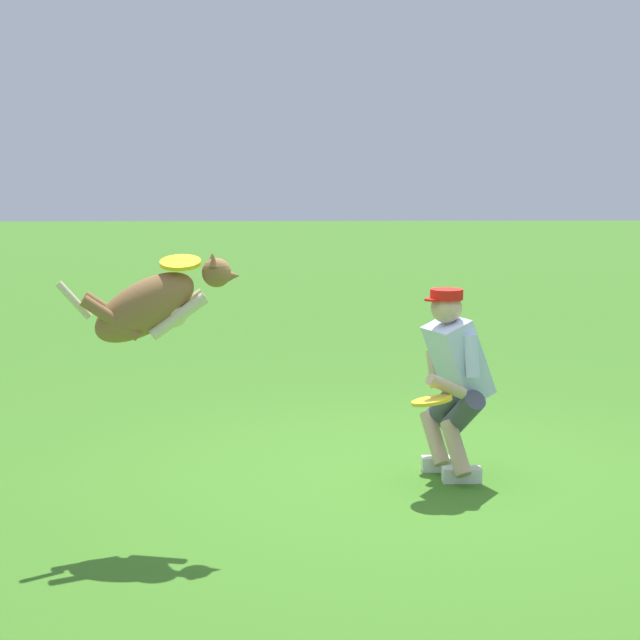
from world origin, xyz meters
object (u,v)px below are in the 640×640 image
person (453,376)px  frisbee_flying (180,263)px  frisbee_held (432,401)px  dog (153,305)px

person → frisbee_flying: size_ratio=5.45×
frisbee_held → frisbee_flying: bearing=19.6°
dog → frisbee_flying: same height
person → frisbee_flying: 2.12m
frisbee_flying → frisbee_held: 1.89m
person → dog: size_ratio=1.24×
dog → frisbee_held: dog is taller
person → frisbee_held: (0.19, 0.34, -0.09)m
person → dog: bearing=3.7°
frisbee_flying → frisbee_held: bearing=-160.4°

